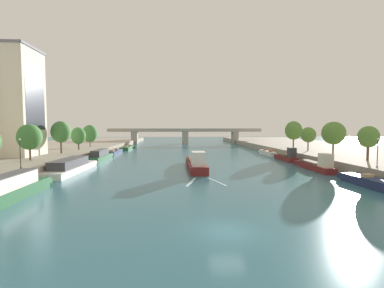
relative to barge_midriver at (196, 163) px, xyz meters
name	(u,v)px	position (x,y,z in m)	size (l,w,h in m)	color
ground_plane	(227,231)	(0.27, -29.72, -1.07)	(400.00, 400.00, 0.00)	#2D6070
quay_left	(36,152)	(-41.18, 25.28, -0.14)	(36.00, 170.00, 1.85)	gray
quay_right	(336,151)	(41.71, 25.28, -0.14)	(36.00, 170.00, 1.85)	gray
barge_midriver	(196,163)	(0.00, 0.00, 0.00)	(3.22, 17.14, 3.61)	maroon
wake_behind_barge	(204,182)	(0.32, -11.68, -1.05)	(5.60, 5.93, 0.03)	#A0CCD6
moored_boat_left_near	(15,188)	(-20.61, -19.44, 0.10)	(2.53, 12.39, 2.80)	#235633
moored_boat_left_midway	(71,166)	(-21.34, -2.34, -0.07)	(3.69, 16.99, 2.37)	silver
moored_boat_left_lone	(101,156)	(-21.06, 14.46, -0.02)	(2.54, 13.15, 2.51)	#235633
moored_boat_left_second	(115,152)	(-21.56, 30.28, -0.54)	(2.59, 13.47, 2.10)	#1E284C
moored_boat_left_gap_after	(128,148)	(-20.93, 47.56, -0.56)	(3.16, 15.69, 2.07)	#235633
moored_boat_right_midway	(383,185)	(21.50, -17.88, -0.47)	(2.98, 14.23, 2.23)	#1E284C
moored_boat_right_end	(315,165)	(21.22, -2.25, -0.13)	(2.52, 12.96, 3.27)	maroon
moored_boat_right_second	(286,157)	(21.55, 11.45, -0.15)	(2.05, 10.79, 3.18)	maroon
moored_boat_right_downstream	(267,153)	(21.42, 24.35, -0.44)	(1.81, 10.40, 2.28)	silver
tree_left_nearest	(30,137)	(-29.02, -0.46, 4.85)	(4.04, 4.04, 6.31)	brown
tree_left_distant	(61,132)	(-29.11, 12.41, 5.52)	(4.12, 4.12, 7.13)	brown
tree_left_past_mid	(78,136)	(-28.72, 21.91, 4.39)	(3.59, 3.59, 5.80)	brown
tree_left_far	(90,134)	(-29.46, 33.41, 4.71)	(4.27, 4.27, 6.48)	brown
tree_right_by_lamp	(368,137)	(29.63, -3.86, 4.90)	(3.42, 3.42, 6.01)	brown
tree_right_midway	(334,133)	(28.47, 4.68, 5.40)	(4.60, 4.60, 6.95)	brown
tree_right_far	(308,135)	(28.58, 15.56, 4.74)	(3.61, 3.61, 5.84)	brown
tree_right_second	(294,130)	(29.08, 25.14, 5.69)	(4.66, 4.66, 7.51)	brown
lamppost_left_bank	(20,152)	(-25.01, -10.50, 3.11)	(0.28, 0.28, 4.23)	black
lamppost_right_bank	(378,151)	(25.24, -11.84, 3.10)	(0.28, 0.28, 4.21)	black
building_left_corner	(3,102)	(-38.19, 7.60, 11.67)	(13.01, 9.30, 21.75)	beige
bridge_far	(185,134)	(0.27, 77.48, 3.59)	(70.89, 4.40, 7.12)	#9E998E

